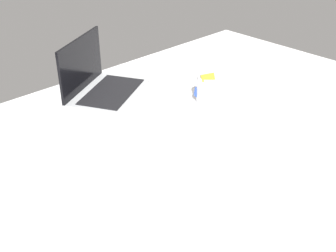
% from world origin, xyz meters
% --- Properties ---
extents(bed_mattress, '(1.80, 1.40, 0.18)m').
position_xyz_m(bed_mattress, '(0.00, 0.00, 0.09)').
color(bed_mattress, white).
rests_on(bed_mattress, ground).
extents(laptop, '(0.40, 0.36, 0.23)m').
position_xyz_m(laptop, '(-0.14, 0.49, 0.22)').
color(laptop, '#B7BABC').
rests_on(laptop, bed_mattress).
extents(snack_cup, '(0.10, 0.09, 0.13)m').
position_xyz_m(snack_cup, '(0.13, 0.16, 0.24)').
color(snack_cup, silver).
rests_on(snack_cup, bed_mattress).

